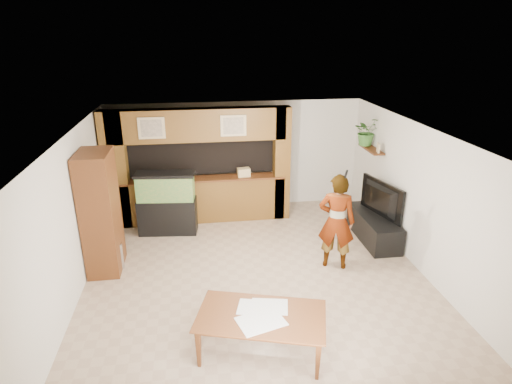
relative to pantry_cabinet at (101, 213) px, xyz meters
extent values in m
plane|color=tan|center=(2.70, -0.60, -1.11)|extent=(6.50, 6.50, 0.00)
plane|color=white|center=(2.70, -0.60, 1.49)|extent=(6.50, 6.50, 0.00)
plane|color=silver|center=(2.70, 2.65, 0.19)|extent=(6.00, 0.00, 6.00)
plane|color=silver|center=(-0.30, -0.60, 0.19)|extent=(0.00, 6.50, 6.50)
plane|color=silver|center=(5.70, -0.60, 0.19)|extent=(0.00, 6.50, 6.50)
cube|color=brown|center=(1.80, 1.85, -0.61)|extent=(3.80, 0.35, 1.00)
cube|color=brown|center=(1.80, 1.85, -0.09)|extent=(3.80, 0.43, 0.04)
cube|color=brown|center=(1.80, 1.85, 1.14)|extent=(3.80, 0.35, 0.70)
cube|color=brown|center=(0.00, 1.85, 0.19)|extent=(0.50, 0.35, 2.60)
cube|color=brown|center=(3.65, 1.85, 0.19)|extent=(0.35, 0.35, 2.60)
cube|color=black|center=(1.80, 2.40, 0.34)|extent=(4.20, 0.45, 0.85)
cube|color=tan|center=(0.85, 1.66, 1.14)|extent=(0.55, 0.03, 0.45)
cube|color=tan|center=(0.85, 1.64, 1.14)|extent=(0.43, 0.01, 0.35)
cube|color=tan|center=(2.55, 1.66, 1.14)|extent=(0.55, 0.03, 0.45)
cube|color=tan|center=(2.55, 1.64, 1.14)|extent=(0.43, 0.01, 0.35)
cylinder|color=black|center=(-0.27, 0.40, 0.79)|extent=(0.04, 0.25, 0.25)
cylinder|color=white|center=(-0.24, 0.40, 0.79)|extent=(0.01, 0.21, 0.21)
cube|color=brown|center=(5.55, 1.35, 0.59)|extent=(0.25, 0.90, 0.04)
cube|color=brown|center=(0.00, 0.00, 0.00)|extent=(0.56, 0.91, 2.22)
cylinder|color=#B2B2B7|center=(0.17, -0.04, -0.86)|extent=(0.27, 0.27, 0.50)
cube|color=black|center=(1.06, 1.35, -0.73)|extent=(1.23, 0.46, 0.77)
cube|color=#2D722D|center=(1.06, 1.35, -0.07)|extent=(1.18, 0.43, 0.53)
cube|color=black|center=(1.06, 1.35, 0.22)|extent=(1.23, 0.46, 0.06)
cube|color=black|center=(5.35, 0.39, -0.84)|extent=(0.60, 1.63, 0.54)
imported|color=black|center=(5.35, 0.39, -0.21)|extent=(0.48, 1.26, 0.72)
cube|color=tan|center=(5.55, 1.00, 0.71)|extent=(0.05, 0.15, 0.20)
imported|color=#376B2A|center=(5.52, 1.63, 0.92)|extent=(0.71, 0.66, 0.63)
imported|color=#8F794E|center=(4.19, -0.54, -0.21)|extent=(0.77, 0.64, 1.81)
cylinder|color=black|center=(4.24, -0.70, 0.75)|extent=(0.04, 0.11, 0.17)
imported|color=brown|center=(2.48, -2.64, -0.81)|extent=(1.91, 1.40, 0.60)
cube|color=silver|center=(2.44, -2.44, -0.51)|extent=(0.57, 0.48, 0.01)
cube|color=silver|center=(2.46, -2.74, -0.51)|extent=(0.69, 0.58, 0.01)
cube|color=silver|center=(2.63, -2.44, -0.51)|extent=(0.56, 0.46, 0.01)
cube|color=tan|center=(2.78, 1.85, 0.02)|extent=(0.30, 0.21, 0.19)
camera|label=1|loc=(1.74, -7.28, 3.06)|focal=30.00mm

